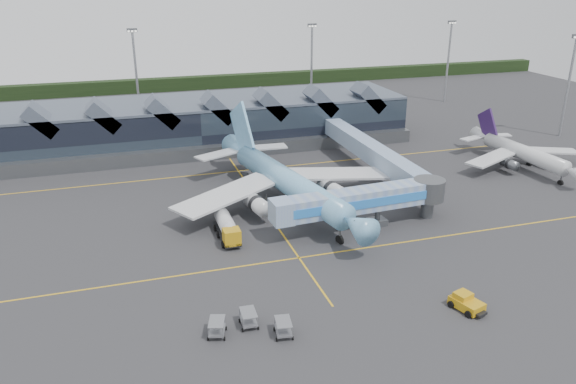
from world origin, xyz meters
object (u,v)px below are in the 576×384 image
object	(u,v)px
main_airliner	(284,179)
pushback_tug	(466,303)
regional_jet	(521,152)
jet_bridge	(371,199)
fuel_truck	(227,226)

from	to	relation	value
main_airliner	pushback_tug	world-z (taller)	main_airliner
regional_jet	jet_bridge	distance (m)	41.93
jet_bridge	pushback_tug	size ratio (longest dim) A/B	6.23
pushback_tug	main_airliner	bearing A→B (deg)	89.31
main_airliner	pushback_tug	xyz separation A→B (m)	(10.22, -35.02, -3.32)
main_airliner	jet_bridge	bearing A→B (deg)	-63.14
jet_bridge	fuel_truck	bearing A→B (deg)	169.14
main_airliner	fuel_truck	distance (m)	14.87
main_airliner	jet_bridge	distance (m)	15.27
regional_jet	pushback_tug	world-z (taller)	regional_jet
regional_jet	pushback_tug	size ratio (longest dim) A/B	6.33
regional_jet	fuel_truck	distance (m)	60.90
main_airliner	regional_jet	xyz separation A→B (m)	(48.09, 4.17, -1.10)
jet_bridge	fuel_truck	size ratio (longest dim) A/B	3.00
main_airliner	pushback_tug	bearing A→B (deg)	-84.99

